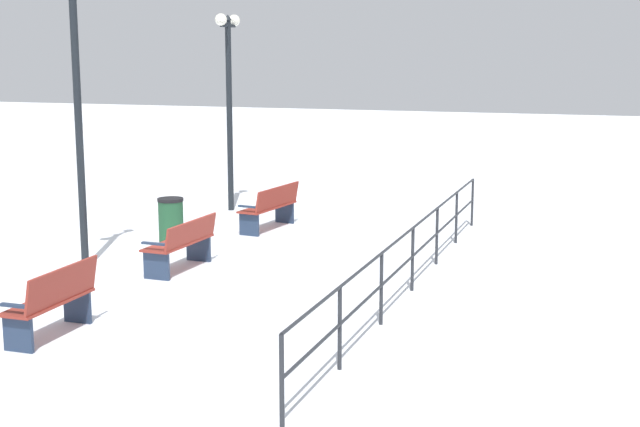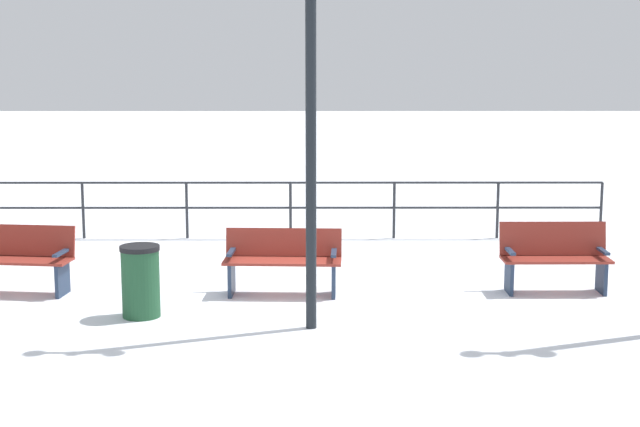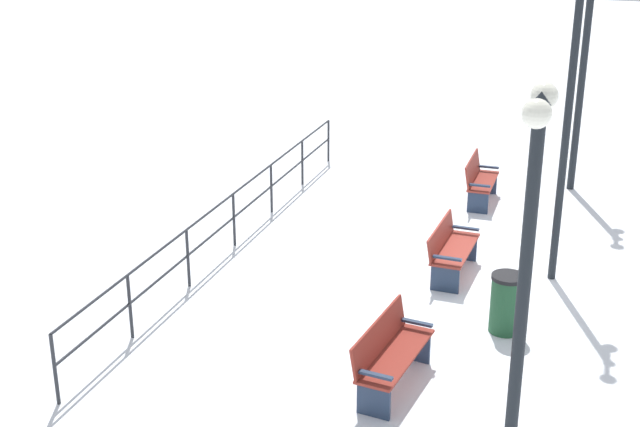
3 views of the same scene
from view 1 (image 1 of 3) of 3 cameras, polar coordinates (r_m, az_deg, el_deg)
The scene contains 8 objects.
ground_plane at distance 15.18m, azimuth -8.59°, elevation -3.62°, with size 80.00×80.00×0.00m, color white.
bench_nearest at distance 18.35m, azimuth -3.16°, elevation 0.47°, with size 0.73×1.75×0.91m.
bench_second at distance 15.10m, azimuth -8.82°, elevation -1.89°, with size 0.63×1.61×0.87m.
bench_third at distance 11.98m, azimuth -16.66°, elevation -5.34°, with size 0.52×1.47×0.94m.
lamppost_near at distance 20.44m, azimuth -5.85°, elevation 8.44°, with size 0.27×0.97×4.44m.
lamppost_middle at distance 15.28m, azimuth -15.28°, elevation 8.04°, with size 0.22×1.09×4.98m.
waterfront_railing at distance 13.69m, azimuth 5.95°, elevation -2.19°, with size 0.05×10.97×1.01m.
trash_bin at distance 17.11m, azimuth -9.50°, elevation -0.50°, with size 0.49×0.49×0.90m.
Camera 1 is at (-6.90, 13.02, 3.65)m, focal length 50.10 mm.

